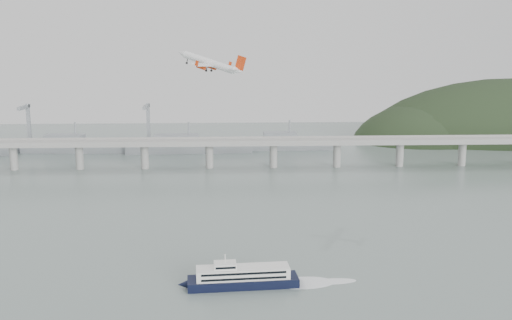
{
  "coord_description": "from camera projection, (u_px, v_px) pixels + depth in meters",
  "views": [
    {
      "loc": [
        -13.69,
        -257.45,
        100.66
      ],
      "look_at": [
        0.0,
        55.0,
        36.0
      ],
      "focal_mm": 42.0,
      "sensor_mm": 36.0,
      "label": 1
    }
  ],
  "objects": [
    {
      "name": "airliner",
      "position": [
        211.0,
        63.0,
        319.25
      ],
      "size": [
        38.06,
        36.09,
        14.06
      ],
      "rotation": [
        0.05,
        -0.27,
        2.66
      ],
      "color": "silver",
      "rests_on": "ground"
    },
    {
      "name": "ground",
      "position": [
        261.0,
        262.0,
        272.85
      ],
      "size": [
        900.0,
        900.0,
        0.0
      ],
      "primitive_type": "plane",
      "color": "slate",
      "rests_on": "ground"
    },
    {
      "name": "distant_fleet",
      "position": [
        69.0,
        146.0,
        524.27
      ],
      "size": [
        453.0,
        60.9,
        40.0
      ],
      "color": "gray",
      "rests_on": "ground"
    },
    {
      "name": "ferry",
      "position": [
        243.0,
        277.0,
        245.55
      ],
      "size": [
        74.93,
        16.45,
        14.12
      ],
      "rotation": [
        0.0,
        0.0,
        0.07
      ],
      "color": "black",
      "rests_on": "ground"
    },
    {
      "name": "bridge",
      "position": [
        246.0,
        145.0,
        464.89
      ],
      "size": [
        800.0,
        22.0,
        23.9
      ],
      "color": "gray",
      "rests_on": "ground"
    }
  ]
}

